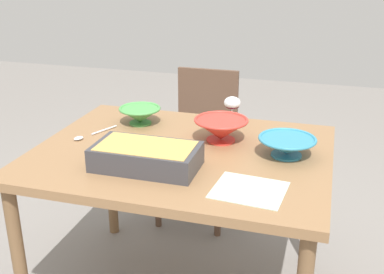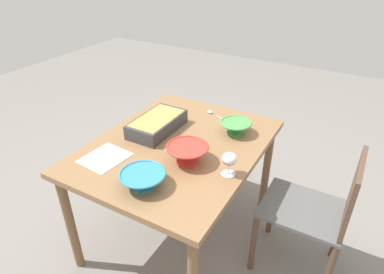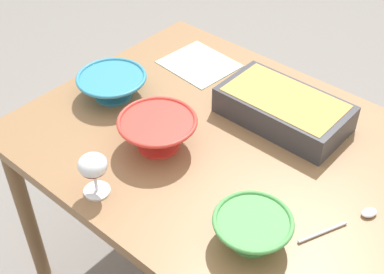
{
  "view_description": "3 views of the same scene",
  "coord_description": "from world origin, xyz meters",
  "px_view_note": "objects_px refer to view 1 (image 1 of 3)",
  "views": [
    {
      "loc": [
        -0.54,
        1.69,
        1.47
      ],
      "look_at": [
        -0.01,
        -0.1,
        0.74
      ],
      "focal_mm": 44.8,
      "sensor_mm": 36.0,
      "label": 1
    },
    {
      "loc": [
        -1.38,
        -0.88,
        1.73
      ],
      "look_at": [
        -0.01,
        -0.1,
        0.8
      ],
      "focal_mm": 30.8,
      "sensor_mm": 36.0,
      "label": 2
    },
    {
      "loc": [
        0.7,
        -0.94,
        1.73
      ],
      "look_at": [
        -0.01,
        -0.13,
        0.81
      ],
      "focal_mm": 49.28,
      "sensor_mm": 36.0,
      "label": 3
    }
  ],
  "objects_px": {
    "dining_table": "(182,167)",
    "mixing_bowl": "(287,145)",
    "serving_bowl": "(140,115)",
    "serving_spoon": "(87,135)",
    "small_bowl": "(221,129)",
    "napkin": "(249,190)",
    "chair": "(202,137)",
    "wine_glass": "(232,105)",
    "casserole_dish": "(146,155)"
  },
  "relations": [
    {
      "from": "napkin",
      "to": "wine_glass",
      "type": "bearing_deg",
      "value": -72.99
    },
    {
      "from": "serving_spoon",
      "to": "small_bowl",
      "type": "bearing_deg",
      "value": -168.17
    },
    {
      "from": "mixing_bowl",
      "to": "napkin",
      "type": "relative_size",
      "value": 0.95
    },
    {
      "from": "dining_table",
      "to": "serving_bowl",
      "type": "relative_size",
      "value": 6.13
    },
    {
      "from": "dining_table",
      "to": "napkin",
      "type": "distance_m",
      "value": 0.42
    },
    {
      "from": "wine_glass",
      "to": "serving_spoon",
      "type": "distance_m",
      "value": 0.67
    },
    {
      "from": "mixing_bowl",
      "to": "napkin",
      "type": "bearing_deg",
      "value": 74.95
    },
    {
      "from": "wine_glass",
      "to": "casserole_dish",
      "type": "relative_size",
      "value": 0.33
    },
    {
      "from": "wine_glass",
      "to": "serving_spoon",
      "type": "xyz_separation_m",
      "value": [
        0.56,
        0.35,
        -0.08
      ]
    },
    {
      "from": "mixing_bowl",
      "to": "serving_bowl",
      "type": "bearing_deg",
      "value": -14.98
    },
    {
      "from": "small_bowl",
      "to": "wine_glass",
      "type": "bearing_deg",
      "value": -89.13
    },
    {
      "from": "casserole_dish",
      "to": "serving_bowl",
      "type": "height_order",
      "value": "casserole_dish"
    },
    {
      "from": "mixing_bowl",
      "to": "serving_spoon",
      "type": "bearing_deg",
      "value": 2.46
    },
    {
      "from": "casserole_dish",
      "to": "chair",
      "type": "bearing_deg",
      "value": -86.33
    },
    {
      "from": "chair",
      "to": "napkin",
      "type": "bearing_deg",
      "value": 113.05
    },
    {
      "from": "mixing_bowl",
      "to": "dining_table",
      "type": "bearing_deg",
      "value": 8.39
    },
    {
      "from": "wine_glass",
      "to": "napkin",
      "type": "distance_m",
      "value": 0.68
    },
    {
      "from": "serving_spoon",
      "to": "napkin",
      "type": "height_order",
      "value": "serving_spoon"
    },
    {
      "from": "wine_glass",
      "to": "mixing_bowl",
      "type": "relative_size",
      "value": 0.56
    },
    {
      "from": "wine_glass",
      "to": "mixing_bowl",
      "type": "height_order",
      "value": "wine_glass"
    },
    {
      "from": "wine_glass",
      "to": "serving_bowl",
      "type": "xyz_separation_m",
      "value": [
        0.4,
        0.13,
        -0.04
      ]
    },
    {
      "from": "chair",
      "to": "wine_glass",
      "type": "relative_size",
      "value": 6.57
    },
    {
      "from": "serving_bowl",
      "to": "serving_spoon",
      "type": "relative_size",
      "value": 0.87
    },
    {
      "from": "small_bowl",
      "to": "chair",
      "type": "bearing_deg",
      "value": -68.41
    },
    {
      "from": "chair",
      "to": "mixing_bowl",
      "type": "distance_m",
      "value": 0.99
    },
    {
      "from": "serving_bowl",
      "to": "napkin",
      "type": "distance_m",
      "value": 0.79
    },
    {
      "from": "chair",
      "to": "casserole_dish",
      "type": "xyz_separation_m",
      "value": [
        -0.06,
        1.01,
        0.31
      ]
    },
    {
      "from": "wine_glass",
      "to": "serving_spoon",
      "type": "bearing_deg",
      "value": 32.43
    },
    {
      "from": "serving_bowl",
      "to": "small_bowl",
      "type": "bearing_deg",
      "value": 165.82
    },
    {
      "from": "dining_table",
      "to": "wine_glass",
      "type": "relative_size",
      "value": 9.32
    },
    {
      "from": "casserole_dish",
      "to": "small_bowl",
      "type": "xyz_separation_m",
      "value": [
        -0.2,
        -0.34,
        0.01
      ]
    },
    {
      "from": "casserole_dish",
      "to": "serving_bowl",
      "type": "distance_m",
      "value": 0.48
    },
    {
      "from": "casserole_dish",
      "to": "small_bowl",
      "type": "bearing_deg",
      "value": -121.18
    },
    {
      "from": "wine_glass",
      "to": "chair",
      "type": "bearing_deg",
      "value": -58.98
    },
    {
      "from": "chair",
      "to": "serving_bowl",
      "type": "xyz_separation_m",
      "value": [
        0.14,
        0.57,
        0.31
      ]
    },
    {
      "from": "serving_bowl",
      "to": "wine_glass",
      "type": "bearing_deg",
      "value": -161.54
    },
    {
      "from": "dining_table",
      "to": "mixing_bowl",
      "type": "height_order",
      "value": "mixing_bowl"
    },
    {
      "from": "mixing_bowl",
      "to": "napkin",
      "type": "xyz_separation_m",
      "value": [
        0.09,
        0.33,
        -0.04
      ]
    },
    {
      "from": "wine_glass",
      "to": "small_bowl",
      "type": "distance_m",
      "value": 0.24
    },
    {
      "from": "napkin",
      "to": "small_bowl",
      "type": "bearing_deg",
      "value": -64.59
    },
    {
      "from": "mixing_bowl",
      "to": "serving_spoon",
      "type": "distance_m",
      "value": 0.85
    },
    {
      "from": "wine_glass",
      "to": "napkin",
      "type": "relative_size",
      "value": 0.53
    },
    {
      "from": "chair",
      "to": "mixing_bowl",
      "type": "bearing_deg",
      "value": 125.94
    },
    {
      "from": "chair",
      "to": "small_bowl",
      "type": "height_order",
      "value": "chair"
    },
    {
      "from": "mixing_bowl",
      "to": "small_bowl",
      "type": "xyz_separation_m",
      "value": [
        0.28,
        -0.08,
        0.01
      ]
    },
    {
      "from": "serving_spoon",
      "to": "napkin",
      "type": "relative_size",
      "value": 0.93
    },
    {
      "from": "mixing_bowl",
      "to": "serving_spoon",
      "type": "height_order",
      "value": "mixing_bowl"
    },
    {
      "from": "wine_glass",
      "to": "small_bowl",
      "type": "relative_size",
      "value": 0.55
    },
    {
      "from": "casserole_dish",
      "to": "serving_spoon",
      "type": "bearing_deg",
      "value": -31.17
    },
    {
      "from": "dining_table",
      "to": "serving_spoon",
      "type": "bearing_deg",
      "value": -3.17
    }
  ]
}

